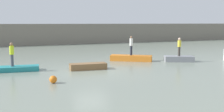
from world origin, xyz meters
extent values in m
plane|color=gray|center=(0.00, 0.00, 0.00)|extent=(120.00, 120.00, 0.00)
cube|color=gray|center=(0.00, 26.12, 1.72)|extent=(80.00, 1.20, 3.44)
cube|color=teal|center=(-5.37, 2.46, 0.18)|extent=(4.01, 1.77, 0.36)
cube|color=brown|center=(0.15, 0.95, 0.24)|extent=(2.93, 1.25, 0.49)
cube|color=orange|center=(5.43, 3.91, 0.27)|extent=(3.85, 3.13, 0.54)
cube|color=gray|center=(9.40, 1.76, 0.26)|extent=(2.90, 2.19, 0.52)
cylinder|color=#38332D|center=(9.40, 1.76, 0.96)|extent=(0.22, 0.22, 0.88)
cylinder|color=yellow|center=(9.40, 1.76, 1.69)|extent=(0.32, 0.32, 0.60)
sphere|color=beige|center=(9.40, 1.76, 2.12)|extent=(0.25, 0.25, 0.25)
cylinder|color=#232838|center=(5.43, 3.91, 1.00)|extent=(0.22, 0.22, 0.92)
cylinder|color=white|center=(5.43, 3.91, 1.81)|extent=(0.32, 0.32, 0.70)
sphere|color=#936B4C|center=(5.43, 3.91, 2.27)|extent=(0.22, 0.22, 0.22)
cylinder|color=#4C4C56|center=(-5.37, 2.46, 0.82)|extent=(0.22, 0.22, 0.91)
cylinder|color=#D8F226|center=(-5.37, 2.46, 1.60)|extent=(0.32, 0.32, 0.65)
sphere|color=#936B4C|center=(-5.37, 2.46, 2.05)|extent=(0.25, 0.25, 0.25)
sphere|color=orange|center=(-3.33, -2.87, 0.23)|extent=(0.47, 0.47, 0.47)
camera|label=1|loc=(-6.37, -19.11, 3.66)|focal=43.54mm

